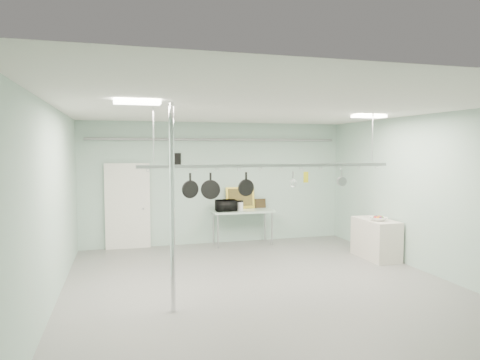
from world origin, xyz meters
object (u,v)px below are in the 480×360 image
object	(u,v)px
chrome_pole	(172,208)
prep_table	(242,213)
skillet_left	(190,185)
fruit_bowl	(378,219)
skillet_mid	(211,186)
skillet_right	(246,183)
microwave	(226,206)
pot_rack	(271,164)
coffee_canister	(240,206)
side_cabinet	(376,239)

from	to	relation	value
chrome_pole	prep_table	world-z (taller)	chrome_pole
chrome_pole	skillet_left	size ratio (longest dim) A/B	7.54
fruit_bowl	skillet_mid	bearing A→B (deg)	-167.19
prep_table	skillet_right	bearing A→B (deg)	-104.76
microwave	skillet_right	distance (m)	3.39
chrome_pole	skillet_right	distance (m)	1.71
fruit_bowl	pot_rack	bearing A→B (deg)	-162.46
prep_table	microwave	xyz separation A→B (m)	(-0.45, -0.04, 0.22)
coffee_canister	skillet_left	size ratio (longest dim) A/B	0.51
side_cabinet	microwave	distance (m)	3.75
coffee_canister	skillet_mid	distance (m)	3.71
side_cabinet	fruit_bowl	world-z (taller)	fruit_bowl
pot_rack	skillet_right	size ratio (longest dim) A/B	11.79
pot_rack	skillet_mid	world-z (taller)	pot_rack
side_cabinet	skillet_left	bearing A→B (deg)	-166.06
skillet_left	microwave	bearing A→B (deg)	50.63
skillet_right	chrome_pole	bearing A→B (deg)	-152.89
side_cabinet	microwave	xyz separation A→B (m)	(-3.00, 2.16, 0.60)
fruit_bowl	skillet_mid	distance (m)	4.20
pot_rack	skillet_left	xyz separation A→B (m)	(-1.48, 0.00, -0.36)
prep_table	fruit_bowl	distance (m)	3.45
microwave	skillet_mid	world-z (taller)	skillet_mid
side_cabinet	skillet_mid	distance (m)	4.45
prep_table	microwave	distance (m)	0.50
side_cabinet	pot_rack	size ratio (longest dim) A/B	0.25
prep_table	skillet_mid	bearing A→B (deg)	-114.78
side_cabinet	chrome_pole	bearing A→B (deg)	-157.59
microwave	fruit_bowl	distance (m)	3.76
fruit_bowl	skillet_left	distance (m)	4.55
pot_rack	microwave	xyz separation A→B (m)	(-0.05, 3.26, -1.18)
skillet_left	side_cabinet	bearing A→B (deg)	-1.75
side_cabinet	fruit_bowl	distance (m)	0.53
prep_table	skillet_right	size ratio (longest dim) A/B	3.93
prep_table	coffee_canister	xyz separation A→B (m)	(-0.06, 0.01, 0.18)
microwave	skillet_left	bearing A→B (deg)	67.53
fruit_bowl	skillet_mid	size ratio (longest dim) A/B	0.76
chrome_pole	pot_rack	distance (m)	2.19
skillet_left	coffee_canister	bearing A→B (deg)	45.48
microwave	prep_table	bearing A→B (deg)	-173.56
skillet_mid	chrome_pole	bearing A→B (deg)	-113.86
side_cabinet	skillet_right	xyz separation A→B (m)	(-3.42, -1.10, 1.43)
coffee_canister	skillet_mid	xyz separation A→B (m)	(-1.46, -3.31, 0.84)
pot_rack	skillet_left	size ratio (longest dim) A/B	11.31
skillet_left	skillet_right	bearing A→B (deg)	-15.69
microwave	skillet_right	xyz separation A→B (m)	(-0.42, -3.26, 0.83)
skillet_right	skillet_mid	bearing A→B (deg)	174.93
prep_table	skillet_mid	xyz separation A→B (m)	(-1.52, -3.30, 1.02)
fruit_bowl	coffee_canister	bearing A→B (deg)	136.67
microwave	skillet_left	world-z (taller)	skillet_left
side_cabinet	skillet_left	size ratio (longest dim) A/B	2.83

